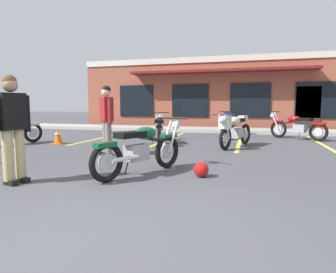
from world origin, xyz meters
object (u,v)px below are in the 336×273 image
at_px(motorcycle_blue_standard, 227,123).
at_px(motorcycle_orange_scrambler, 235,129).
at_px(motorcycle_red_sportbike, 297,126).
at_px(person_in_black_shirt, 107,116).
at_px(person_near_building, 12,122).
at_px(motorcycle_black_cruiser, 10,130).
at_px(motorcycle_foreground_classic, 141,148).
at_px(motorcycle_silver_naked, 159,129).
at_px(helmet_on_pavement, 201,169).
at_px(traffic_cone, 58,136).

distance_m(motorcycle_blue_standard, motorcycle_orange_scrambler, 2.75).
bearing_deg(motorcycle_blue_standard, motorcycle_red_sportbike, -1.66).
distance_m(motorcycle_orange_scrambler, person_in_black_shirt, 3.66).
bearing_deg(motorcycle_orange_scrambler, person_in_black_shirt, -142.11).
bearing_deg(person_near_building, motorcycle_black_cruiser, 135.05).
xyz_separation_m(motorcycle_black_cruiser, person_in_black_shirt, (3.73, -0.89, 0.49)).
relative_size(motorcycle_foreground_classic, motorcycle_blue_standard, 0.93).
height_order(motorcycle_red_sportbike, motorcycle_silver_naked, same).
bearing_deg(motorcycle_black_cruiser, motorcycle_red_sportbike, 24.83).
bearing_deg(helmet_on_pavement, motorcycle_blue_standard, 90.76).
relative_size(motorcycle_blue_standard, motorcycle_orange_scrambler, 1.04).
xyz_separation_m(motorcycle_orange_scrambler, helmet_on_pavement, (-0.35, -3.68, -0.40)).
xyz_separation_m(motorcycle_blue_standard, person_near_building, (-2.64, -7.58, 0.42)).
bearing_deg(motorcycle_foreground_classic, traffic_cone, 142.50).
bearing_deg(motorcycle_black_cruiser, helmet_on_pavement, -20.44).
bearing_deg(motorcycle_blue_standard, motorcycle_orange_scrambler, -80.89).
bearing_deg(motorcycle_foreground_classic, person_in_black_shirt, 133.83).
relative_size(motorcycle_foreground_classic, motorcycle_silver_naked, 0.96).
bearing_deg(traffic_cone, person_near_building, -61.03).
distance_m(motorcycle_red_sportbike, person_in_black_shirt, 6.93).
height_order(motorcycle_silver_naked, person_in_black_shirt, person_in_black_shirt).
xyz_separation_m(motorcycle_silver_naked, traffic_cone, (-3.04, -0.94, -0.20)).
bearing_deg(motorcycle_orange_scrambler, motorcycle_foreground_classic, -110.56).
height_order(motorcycle_foreground_classic, motorcycle_red_sportbike, same).
relative_size(motorcycle_orange_scrambler, traffic_cone, 3.81).
xyz_separation_m(motorcycle_foreground_classic, person_near_building, (-1.67, -1.11, 0.49)).
distance_m(motorcycle_red_sportbike, helmet_on_pavement, 6.76).
relative_size(motorcycle_black_cruiser, person_near_building, 1.22).
relative_size(motorcycle_silver_naked, motorcycle_blue_standard, 0.97).
distance_m(motorcycle_red_sportbike, traffic_cone, 8.13).
height_order(motorcycle_blue_standard, person_near_building, person_near_building).
bearing_deg(traffic_cone, motorcycle_red_sportbike, 24.36).
height_order(motorcycle_black_cruiser, traffic_cone, motorcycle_black_cruiser).
relative_size(person_near_building, traffic_cone, 3.16).
height_order(motorcycle_silver_naked, traffic_cone, motorcycle_silver_naked).
xyz_separation_m(motorcycle_black_cruiser, person_near_building, (3.53, -3.52, 0.49)).
bearing_deg(motorcycle_foreground_classic, person_near_building, -146.37).
bearing_deg(motorcycle_black_cruiser, motorcycle_blue_standard, 33.37).
bearing_deg(motorcycle_black_cruiser, motorcycle_foreground_classic, -24.87).
bearing_deg(motorcycle_orange_scrambler, motorcycle_red_sportbike, 52.59).
relative_size(motorcycle_silver_naked, motorcycle_orange_scrambler, 1.01).
xyz_separation_m(motorcycle_foreground_classic, helmet_on_pavement, (1.06, 0.08, -0.33)).
bearing_deg(helmet_on_pavement, person_near_building, -156.47).
relative_size(motorcycle_black_cruiser, motorcycle_silver_naked, 1.00).
relative_size(motorcycle_red_sportbike, motorcycle_orange_scrambler, 0.91).
bearing_deg(person_in_black_shirt, person_near_building, -94.55).
xyz_separation_m(motorcycle_orange_scrambler, person_near_building, (-3.08, -4.87, 0.42)).
distance_m(motorcycle_orange_scrambler, traffic_cone, 5.43).
bearing_deg(motorcycle_orange_scrambler, person_near_building, -122.32).
bearing_deg(motorcycle_orange_scrambler, motorcycle_silver_naked, 174.23).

